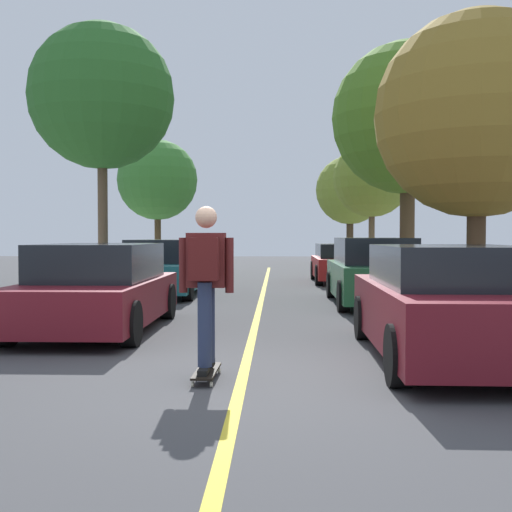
{
  "coord_description": "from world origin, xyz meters",
  "views": [
    {
      "loc": [
        0.37,
        -6.8,
        1.53
      ],
      "look_at": [
        -0.11,
        8.04,
        1.05
      ],
      "focal_mm": 45.39,
      "sensor_mm": 36.0,
      "label": 1
    }
  ],
  "objects_px": {
    "street_tree_left_nearest": "(102,97)",
    "street_tree_left_near": "(158,180)",
    "parked_car_right_near": "(373,272)",
    "street_tree_right_far": "(372,178)",
    "skateboarder": "(206,277)",
    "parked_car_right_far": "(342,263)",
    "parked_car_right_nearest": "(450,304)",
    "street_tree_right_farthest": "(350,190)",
    "parked_car_left_near": "(164,269)",
    "street_tree_right_near": "(408,119)",
    "fire_hydrant": "(503,300)",
    "streetlamp": "(105,167)",
    "street_tree_right_nearest": "(477,116)",
    "skateboard": "(207,371)",
    "parked_car_left_nearest": "(99,289)"
  },
  "relations": [
    {
      "from": "skateboarder",
      "to": "street_tree_right_farthest",
      "type": "bearing_deg",
      "value": 80.5
    },
    {
      "from": "street_tree_right_far",
      "to": "parked_car_right_nearest",
      "type": "bearing_deg",
      "value": -95.33
    },
    {
      "from": "parked_car_left_nearest",
      "to": "street_tree_left_near",
      "type": "distance_m",
      "value": 14.81
    },
    {
      "from": "street_tree_left_nearest",
      "to": "street_tree_right_nearest",
      "type": "distance_m",
      "value": 9.52
    },
    {
      "from": "skateboarder",
      "to": "parked_car_right_far",
      "type": "bearing_deg",
      "value": 78.65
    },
    {
      "from": "streetlamp",
      "to": "parked_car_left_nearest",
      "type": "bearing_deg",
      "value": -75.97
    },
    {
      "from": "street_tree_right_near",
      "to": "street_tree_right_farthest",
      "type": "distance_m",
      "value": 14.99
    },
    {
      "from": "street_tree_right_nearest",
      "to": "street_tree_right_farthest",
      "type": "bearing_deg",
      "value": 90.0
    },
    {
      "from": "parked_car_right_near",
      "to": "street_tree_right_farthest",
      "type": "bearing_deg",
      "value": 85.06
    },
    {
      "from": "street_tree_left_nearest",
      "to": "street_tree_right_farthest",
      "type": "bearing_deg",
      "value": 64.07
    },
    {
      "from": "parked_car_left_nearest",
      "to": "parked_car_left_near",
      "type": "distance_m",
      "value": 6.03
    },
    {
      "from": "street_tree_right_farthest",
      "to": "fire_hydrant",
      "type": "xyz_separation_m",
      "value": [
        -0.21,
        -23.69,
        -3.4
      ]
    },
    {
      "from": "street_tree_left_nearest",
      "to": "street_tree_left_near",
      "type": "bearing_deg",
      "value": 90.0
    },
    {
      "from": "parked_car_right_far",
      "to": "skateboarder",
      "type": "distance_m",
      "value": 14.6
    },
    {
      "from": "street_tree_right_farthest",
      "to": "streetlamp",
      "type": "height_order",
      "value": "streetlamp"
    },
    {
      "from": "street_tree_right_nearest",
      "to": "streetlamp",
      "type": "height_order",
      "value": "street_tree_right_nearest"
    },
    {
      "from": "parked_car_right_nearest",
      "to": "street_tree_right_far",
      "type": "height_order",
      "value": "street_tree_right_far"
    },
    {
      "from": "street_tree_right_far",
      "to": "streetlamp",
      "type": "relative_size",
      "value": 0.94
    },
    {
      "from": "parked_car_left_near",
      "to": "streetlamp",
      "type": "height_order",
      "value": "streetlamp"
    },
    {
      "from": "parked_car_left_near",
      "to": "street_tree_right_far",
      "type": "bearing_deg",
      "value": 56.29
    },
    {
      "from": "parked_car_left_nearest",
      "to": "skateboard",
      "type": "xyz_separation_m",
      "value": [
        2.12,
        -3.49,
        -0.59
      ]
    },
    {
      "from": "parked_car_right_nearest",
      "to": "street_tree_right_farthest",
      "type": "bearing_deg",
      "value": 86.26
    },
    {
      "from": "parked_car_left_nearest",
      "to": "parked_car_right_nearest",
      "type": "bearing_deg",
      "value": -24.52
    },
    {
      "from": "parked_car_left_nearest",
      "to": "streetlamp",
      "type": "bearing_deg",
      "value": 104.03
    },
    {
      "from": "street_tree_left_nearest",
      "to": "skateboard",
      "type": "bearing_deg",
      "value": -69.17
    },
    {
      "from": "street_tree_right_nearest",
      "to": "fire_hydrant",
      "type": "bearing_deg",
      "value": -95.66
    },
    {
      "from": "street_tree_right_near",
      "to": "skateboard",
      "type": "bearing_deg",
      "value": -110.26
    },
    {
      "from": "parked_car_right_nearest",
      "to": "street_tree_right_farthest",
      "type": "xyz_separation_m",
      "value": [
        1.71,
        26.15,
        3.2
      ]
    },
    {
      "from": "street_tree_right_far",
      "to": "skateboard",
      "type": "xyz_separation_m",
      "value": [
        -4.58,
        -19.56,
        -3.74
      ]
    },
    {
      "from": "street_tree_left_near",
      "to": "street_tree_right_nearest",
      "type": "distance_m",
      "value": 14.73
    },
    {
      "from": "parked_car_left_nearest",
      "to": "fire_hydrant",
      "type": "xyz_separation_m",
      "value": [
        6.49,
        0.19,
        -0.19
      ]
    },
    {
      "from": "parked_car_right_far",
      "to": "fire_hydrant",
      "type": "height_order",
      "value": "parked_car_right_far"
    },
    {
      "from": "parked_car_left_near",
      "to": "street_tree_right_far",
      "type": "height_order",
      "value": "street_tree_right_far"
    },
    {
      "from": "parked_car_right_nearest",
      "to": "streetlamp",
      "type": "height_order",
      "value": "streetlamp"
    },
    {
      "from": "street_tree_right_farthest",
      "to": "street_tree_right_near",
      "type": "bearing_deg",
      "value": -90.0
    },
    {
      "from": "parked_car_right_near",
      "to": "skateboard",
      "type": "height_order",
      "value": "parked_car_right_near"
    },
    {
      "from": "skateboarder",
      "to": "parked_car_right_near",
      "type": "bearing_deg",
      "value": 69.26
    },
    {
      "from": "parked_car_right_near",
      "to": "street_tree_right_far",
      "type": "bearing_deg",
      "value": 81.89
    },
    {
      "from": "parked_car_left_near",
      "to": "skateboard",
      "type": "xyz_separation_m",
      "value": [
        2.12,
        -9.51,
        -0.6
      ]
    },
    {
      "from": "skateboard",
      "to": "street_tree_right_farthest",
      "type": "bearing_deg",
      "value": 80.49
    },
    {
      "from": "street_tree_right_near",
      "to": "fire_hydrant",
      "type": "relative_size",
      "value": 10.08
    },
    {
      "from": "street_tree_right_near",
      "to": "streetlamp",
      "type": "relative_size",
      "value": 1.26
    },
    {
      "from": "parked_car_right_near",
      "to": "streetlamp",
      "type": "xyz_separation_m",
      "value": [
        -6.74,
        2.94,
        2.64
      ]
    },
    {
      "from": "skateboard",
      "to": "skateboarder",
      "type": "distance_m",
      "value": 1.01
    },
    {
      "from": "parked_car_right_far",
      "to": "street_tree_left_near",
      "type": "distance_m",
      "value": 8.19
    },
    {
      "from": "street_tree_right_far",
      "to": "skateboard",
      "type": "relative_size",
      "value": 6.24
    },
    {
      "from": "parked_car_left_nearest",
      "to": "fire_hydrant",
      "type": "distance_m",
      "value": 6.5
    },
    {
      "from": "street_tree_left_nearest",
      "to": "fire_hydrant",
      "type": "xyz_separation_m",
      "value": [
        8.2,
        -6.39,
        -4.66
      ]
    },
    {
      "from": "parked_car_left_near",
      "to": "street_tree_right_near",
      "type": "xyz_separation_m",
      "value": [
        6.7,
        2.9,
        4.26
      ]
    },
    {
      "from": "street_tree_right_far",
      "to": "street_tree_right_farthest",
      "type": "xyz_separation_m",
      "value": [
        -0.0,
        7.81,
        0.06
      ]
    }
  ]
}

